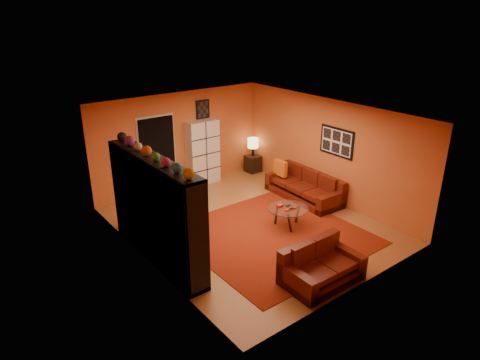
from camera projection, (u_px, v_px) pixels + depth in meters
floor at (249, 225)px, 9.79m from camera, size 6.00×6.00×0.00m
ceiling at (250, 113)px, 8.82m from camera, size 6.00×6.00×0.00m
wall_back at (180, 140)px, 11.51m from camera, size 6.00×0.00×6.00m
wall_front at (362, 223)px, 7.10m from camera, size 6.00×0.00×6.00m
wall_left at (144, 201)px, 7.90m from camera, size 0.00×6.00×6.00m
wall_right at (327, 150)px, 10.72m from camera, size 0.00×6.00×6.00m
rug at (272, 235)px, 9.33m from camera, size 3.60×3.60×0.01m
doorway at (158, 156)px, 11.19m from camera, size 0.95×0.10×2.04m
wall_art_right at (337, 142)px, 10.37m from camera, size 0.03×1.00×0.70m
wall_art_back at (203, 109)px, 11.64m from camera, size 0.42×0.03×0.52m
entertainment_unit at (156, 210)px, 8.12m from camera, size 0.45×3.00×2.10m
tv at (159, 212)px, 8.15m from camera, size 0.99×0.13×0.57m
sofa at (306, 187)px, 11.11m from camera, size 0.96×2.17×0.85m
loveseat at (319, 266)px, 7.73m from camera, size 1.46×0.89×0.85m
throw_pillow at (280, 168)px, 11.46m from camera, size 0.12×0.42×0.42m
coffee_table at (288, 210)px, 9.58m from camera, size 0.91×0.91×0.45m
storage_cabinet at (203, 152)px, 11.85m from camera, size 0.90×0.41×1.80m
bowl_chair at (177, 203)px, 10.24m from camera, size 0.62×0.62×0.51m
side_table at (253, 164)px, 12.90m from camera, size 0.40×0.40×0.50m
table_lamp at (253, 143)px, 12.66m from camera, size 0.33×0.33×0.54m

